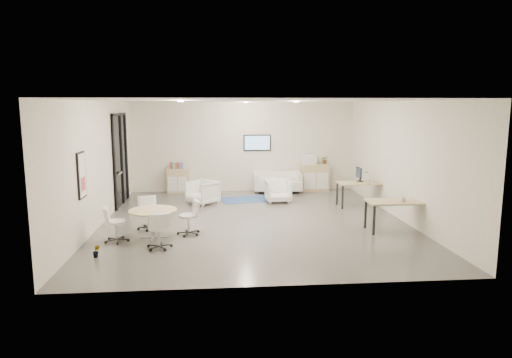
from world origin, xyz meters
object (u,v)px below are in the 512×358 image
Objects in this scene: sideboard_right at (315,177)px; armchair_right at (278,190)px; desk_rear at (361,185)px; loveseat at (278,183)px; desk_front at (397,204)px; sideboard_left at (178,181)px; round_table at (153,213)px; armchair_left at (203,191)px.

sideboard_right reaches higher than armchair_right.
loveseat is at bearing 130.36° from desk_rear.
loveseat is at bearing 113.25° from desk_front.
sideboard_left reaches higher than desk_rear.
desk_rear is 1.30× the size of round_table.
round_table is (-5.07, -5.61, 0.10)m from sideboard_right.
armchair_right is (3.34, -1.91, -0.03)m from sideboard_left.
loveseat is at bearing 79.57° from armchair_left.
sideboard_left is at bearing 160.29° from armchair_left.
desk_front is (4.86, -3.56, 0.27)m from armchair_left.
desk_front is at bearing -43.79° from sideboard_left.
sideboard_right reaches higher than desk_front.
armchair_left is 2.41m from armchair_right.
desk_rear is (5.80, -2.75, 0.25)m from sideboard_left.
sideboard_right is 0.89× the size of round_table.
sideboard_right is at bearing 71.21° from armchair_left.
sideboard_left is 1.05× the size of armchair_left.
sideboard_left is 8.02m from desk_front.
sideboard_left is 5.65m from round_table.
loveseat reaches higher than round_table.
armchair_left is at bearing -154.10° from sideboard_right.
round_table is (-0.12, -5.65, 0.16)m from sideboard_left.
round_table is at bearing -60.71° from armchair_left.
sideboard_right is 0.68× the size of desk_front.
armchair_left is at bearing -141.90° from loveseat.
desk_rear is 2.80m from desk_front.
armchair_left reaches higher than armchair_right.
sideboard_right is 0.68× the size of desk_rear.
armchair_left reaches higher than desk_rear.
armchair_left is at bearing 73.98° from round_table.
sideboard_right reaches higher than armchair_left.
armchair_right is (2.41, 0.08, -0.01)m from armchair_left.
sideboard_left is 0.59× the size of desk_rear.
sideboard_right is at bearing 10.48° from loveseat.
armchair_left is 0.56× the size of desk_front.
armchair_right is 0.71× the size of round_table.
desk_rear is at bearing -72.46° from sideboard_right.
sideboard_left is 4.94m from sideboard_right.
round_table is (-5.91, -0.10, -0.09)m from desk_front.
sideboard_right reaches higher than sideboard_left.
desk_front is at bearing 0.97° from round_table.
armchair_left is 1.04× the size of armchair_right.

